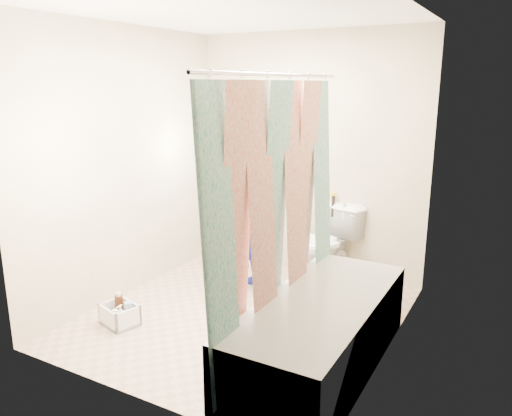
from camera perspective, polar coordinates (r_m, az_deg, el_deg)
The scene contains 14 objects.
floor at distance 4.30m, azimuth -1.39°, elevation -12.15°, with size 2.60×2.60×0.00m, color tan.
ceiling at distance 3.89m, azimuth -1.61°, elevation 21.46°, with size 2.40×2.60×0.02m, color white.
wall_back at distance 5.07m, azimuth 6.03°, elevation 6.06°, with size 2.40×0.02×2.40m, color beige.
wall_front at distance 2.90m, azimuth -14.63°, elevation -0.33°, with size 2.40×0.02×2.40m, color beige.
wall_left at distance 4.64m, azimuth -14.42°, elevation 4.95°, with size 0.02×2.60×2.40m, color beige.
wall_right at distance 3.48m, azimuth 15.80°, elevation 1.94°, with size 0.02×2.60×2.40m, color beige.
bathtub at distance 3.51m, azimuth 7.33°, elevation -13.79°, with size 0.70×1.75×0.50m.
curtain_rod at distance 3.24m, azimuth 2.68°, elevation 14.95°, with size 0.02×0.02×1.90m, color silver.
shower_curtain at distance 3.35m, azimuth 2.50°, elevation -1.15°, with size 0.06×1.75×1.80m, color white.
toilet at distance 4.89m, azimuth 7.72°, elevation -4.21°, with size 0.42×0.74×0.75m, color white.
tank_lid at distance 4.79m, azimuth 6.74°, elevation -3.76°, with size 0.46×0.20×0.04m, color white.
tank_internals at distance 4.96m, azimuth 9.13°, elevation 0.38°, with size 0.17×0.10×0.25m.
plumber at distance 4.55m, azimuth -1.59°, elevation -0.34°, with size 0.56×0.37×1.53m, color #0F379F.
cleaning_caddy at distance 4.25m, azimuth -15.25°, elevation -11.80°, with size 0.34×0.30×0.22m.
Camera 1 is at (1.96, -3.32, 1.90)m, focal length 35.00 mm.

